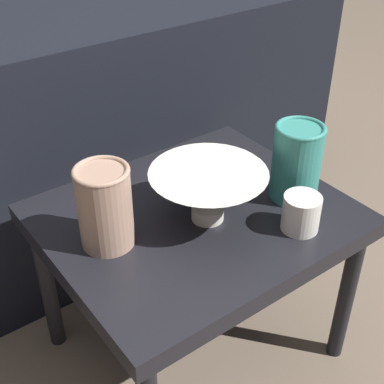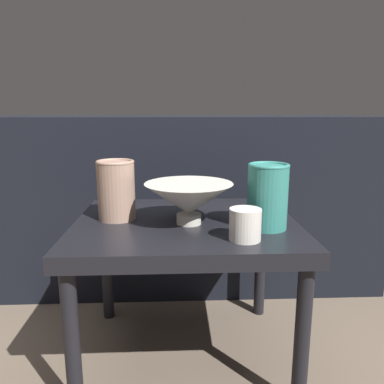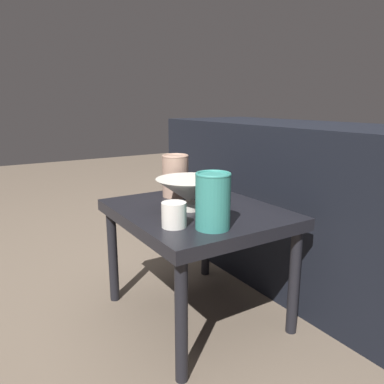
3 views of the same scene
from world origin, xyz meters
name	(u,v)px [view 2 (image 2 of 3)]	position (x,y,z in m)	size (l,w,h in m)	color
ground_plane	(186,353)	(0.00, 0.00, 0.00)	(8.00, 8.00, 0.00)	#6B5B4C
table	(186,237)	(0.00, 0.00, 0.36)	(0.59, 0.50, 0.40)	black
couch_backdrop	(182,198)	(0.00, 0.56, 0.34)	(1.52, 0.50, 0.67)	black
bowl	(189,199)	(0.01, -0.03, 0.47)	(0.23, 0.23, 0.11)	silver
vase_textured_left	(116,189)	(-0.19, 0.02, 0.49)	(0.10, 0.10, 0.16)	tan
vase_colorful_right	(268,195)	(0.20, -0.07, 0.49)	(0.10, 0.10, 0.16)	teal
cup	(245,224)	(0.13, -0.16, 0.44)	(0.07, 0.07, 0.07)	silver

